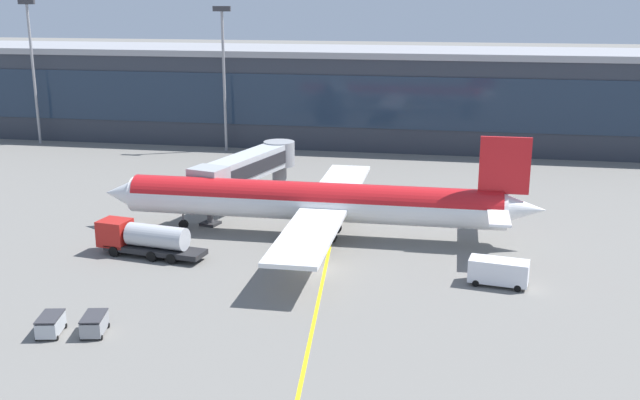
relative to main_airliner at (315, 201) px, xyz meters
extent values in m
plane|color=slate|center=(2.09, -9.49, -3.76)|extent=(700.00, 700.00, 0.00)
cube|color=yellow|center=(2.54, -7.49, -3.76)|extent=(8.42, 79.62, 0.01)
cube|color=#2D333D|center=(8.78, 53.28, 3.55)|extent=(164.07, 19.48, 14.62)
cube|color=#1E2D42|center=(8.78, 43.48, 4.28)|extent=(159.15, 0.16, 8.19)
cube|color=#99999E|center=(8.78, 53.28, 11.36)|extent=(167.35, 19.87, 1.00)
cylinder|color=white|center=(-0.30, 0.00, -0.14)|extent=(39.02, 3.91, 3.73)
cylinder|color=red|center=(-0.30, 0.00, 0.20)|extent=(38.23, 3.75, 3.58)
cone|color=white|center=(-21.10, -0.09, -0.14)|extent=(3.75, 3.56, 3.55)
cone|color=white|center=(20.70, 0.09, 0.24)|extent=(4.49, 3.19, 3.17)
cube|color=red|center=(18.70, 0.08, 4.53)|extent=(4.86, 0.38, 5.60)
cube|color=white|center=(18.22, -3.65, 0.42)|extent=(2.03, 5.98, 0.24)
cube|color=white|center=(18.19, 3.81, 0.42)|extent=(2.03, 5.98, 0.24)
cube|color=white|center=(1.25, -10.05, -0.42)|extent=(4.87, 16.40, 0.40)
cube|color=white|center=(1.16, 10.06, -0.42)|extent=(4.87, 16.40, 0.40)
cylinder|color=#939399|center=(0.24, -7.11, -1.75)|extent=(2.88, 2.07, 2.05)
cylinder|color=#939399|center=(0.17, 7.11, -1.75)|extent=(2.88, 2.07, 2.05)
cylinder|color=black|center=(-14.34, -0.06, -3.26)|extent=(1.00, 0.40, 1.00)
cylinder|color=slate|center=(-14.34, -0.06, -2.38)|extent=(0.20, 0.20, 1.76)
cylinder|color=black|center=(2.05, -1.67, -3.26)|extent=(1.00, 0.40, 1.00)
cylinder|color=slate|center=(2.05, -1.67, -2.38)|extent=(0.20, 0.20, 1.76)
cylinder|color=black|center=(2.04, 1.69, -3.26)|extent=(1.00, 0.40, 1.00)
cylinder|color=slate|center=(2.04, 1.69, -2.38)|extent=(0.20, 0.20, 1.76)
cube|color=#B2B7BC|center=(-9.96, 9.61, 1.16)|extent=(6.97, 16.18, 2.80)
cube|color=#232328|center=(-9.91, 9.60, 1.16)|extent=(6.44, 13.74, 1.54)
cube|color=#9EA3A8|center=(-12.00, 1.91, 1.16)|extent=(4.30, 4.01, 2.94)
cylinder|color=#4C4C51|center=(-12.00, 1.91, -2.00)|extent=(0.70, 0.70, 3.53)
cube|color=#262628|center=(-12.00, 1.91, -3.61)|extent=(2.20, 2.20, 0.30)
cylinder|color=gray|center=(-7.93, 17.32, 1.16)|extent=(3.90, 3.90, 3.08)
cylinder|color=gray|center=(-7.93, 17.32, -2.00)|extent=(1.80, 1.80, 3.53)
cube|color=#232326|center=(-13.80, -9.03, -3.01)|extent=(10.27, 4.02, 0.50)
cube|color=#B21E19|center=(-18.14, -8.35, -1.76)|extent=(3.15, 2.90, 2.50)
cube|color=black|center=(-19.39, -8.15, -1.26)|extent=(0.52, 2.30, 1.12)
cylinder|color=#B7BABF|center=(-13.52, -9.08, -1.66)|extent=(6.27, 3.11, 2.20)
cylinder|color=black|center=(-17.77, -9.61, -3.26)|extent=(1.04, 0.50, 1.00)
cylinder|color=black|center=(-17.40, -7.26, -3.26)|extent=(1.04, 0.50, 1.00)
cylinder|color=black|center=(-13.68, -10.25, -3.26)|extent=(1.04, 0.50, 1.00)
cylinder|color=black|center=(-13.31, -7.91, -3.26)|extent=(1.04, 0.50, 1.00)
cylinder|color=black|center=(-11.61, -10.58, -3.26)|extent=(1.04, 0.50, 1.00)
cylinder|color=black|center=(-11.24, -8.23, -3.26)|extent=(1.04, 0.50, 1.00)
cube|color=white|center=(18.08, -10.42, -2.46)|extent=(5.27, 2.87, 2.00)
cube|color=black|center=(19.32, -10.62, -2.11)|extent=(2.03, 2.14, 0.60)
cylinder|color=black|center=(19.96, -9.77, -3.46)|extent=(0.63, 0.34, 0.60)
cylinder|color=black|center=(19.66, -11.64, -3.46)|extent=(0.63, 0.34, 0.60)
cylinder|color=black|center=(16.51, -9.21, -3.46)|extent=(0.63, 0.34, 0.60)
cylinder|color=black|center=(16.21, -11.08, -3.46)|extent=(0.63, 0.34, 0.60)
cube|color=#B2B7BC|center=(-14.78, -26.36, -3.03)|extent=(2.01, 2.86, 1.10)
cube|color=#333338|center=(-14.78, -26.36, -2.33)|extent=(2.05, 2.91, 0.10)
cylinder|color=black|center=(-15.73, -25.50, -3.58)|extent=(0.19, 0.38, 0.36)
cylinder|color=black|center=(-14.27, -25.19, -3.58)|extent=(0.19, 0.38, 0.36)
cylinder|color=black|center=(-15.30, -27.54, -3.58)|extent=(0.19, 0.38, 0.36)
cylinder|color=black|center=(-13.83, -27.22, -3.58)|extent=(0.19, 0.38, 0.36)
cube|color=gray|center=(-11.65, -25.70, -3.03)|extent=(2.01, 2.86, 1.10)
cube|color=#333338|center=(-11.65, -25.70, -2.33)|extent=(2.05, 2.91, 0.10)
cylinder|color=black|center=(-12.60, -24.84, -3.58)|extent=(0.19, 0.38, 0.36)
cylinder|color=black|center=(-11.14, -24.52, -3.58)|extent=(0.19, 0.38, 0.36)
cylinder|color=black|center=(-12.17, -26.87, -3.58)|extent=(0.19, 0.38, 0.36)
cylinder|color=black|center=(-10.70, -26.56, -3.58)|extent=(0.19, 0.38, 0.36)
cylinder|color=gray|center=(-22.52, 41.28, 7.13)|extent=(0.44, 0.44, 21.80)
cube|color=#333338|center=(-22.52, 41.28, 18.43)|extent=(2.80, 0.50, 0.80)
cylinder|color=gray|center=(-55.33, 41.28, 7.63)|extent=(0.44, 0.44, 22.79)
cube|color=#333338|center=(-55.33, 41.28, 19.42)|extent=(2.80, 0.50, 0.80)
camera|label=1|loc=(13.95, -72.43, 20.41)|focal=41.91mm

